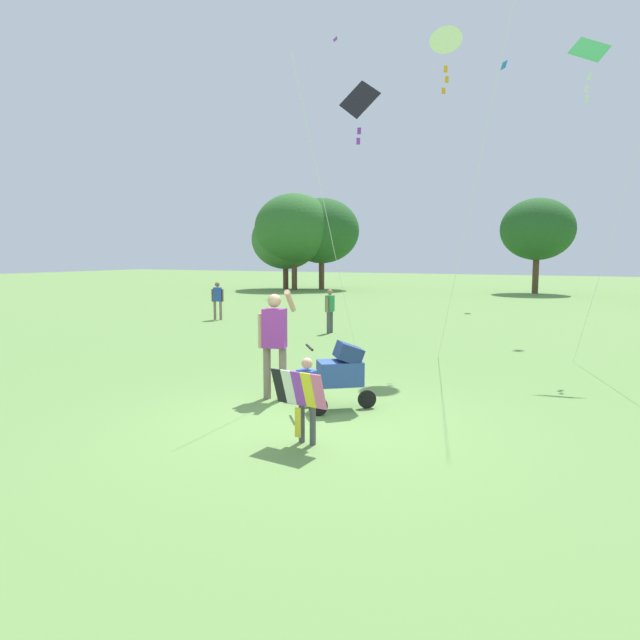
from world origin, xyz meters
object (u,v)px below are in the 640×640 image
object	(u,v)px
person_adult_flyer	(275,336)
kite_orange_delta	(446,44)
person_red_shirt	(330,307)
kite_adult_black	(358,107)
kite_green_novelty	(592,66)
cooler_box	(306,389)
child_with_butterfly_kite	(306,393)
stroller	(341,370)
person_back_turned	(218,298)

from	to	relation	value
person_adult_flyer	kite_orange_delta	xyz separation A→B (m)	(1.43, 4.79, 5.73)
person_red_shirt	kite_adult_black	bearing A→B (deg)	-56.99
kite_adult_black	kite_orange_delta	xyz separation A→B (m)	(1.58, 1.04, 1.35)
kite_green_novelty	cooler_box	distance (m)	8.83
kite_green_novelty	person_red_shirt	distance (m)	8.79
child_with_butterfly_kite	kite_orange_delta	size ratio (longest dim) A/B	0.15
kite_orange_delta	cooler_box	bearing A→B (deg)	-101.58
child_with_butterfly_kite	cooler_box	distance (m)	2.20
child_with_butterfly_kite	stroller	world-z (taller)	child_with_butterfly_kite
kite_adult_black	person_adult_flyer	bearing A→B (deg)	-87.81
person_adult_flyer	person_red_shirt	distance (m)	7.76
person_adult_flyer	person_red_shirt	size ratio (longest dim) A/B	1.37
stroller	person_red_shirt	bearing A→B (deg)	116.34
person_adult_flyer	child_with_butterfly_kite	bearing A→B (deg)	-50.07
stroller	kite_adult_black	size ratio (longest dim) A/B	0.17
kite_green_novelty	kite_orange_delta	bearing A→B (deg)	-165.87
kite_adult_black	kite_orange_delta	world-z (taller)	kite_orange_delta
kite_orange_delta	cooler_box	xyz separation A→B (m)	(-0.95, -4.64, -6.58)
person_red_shirt	cooler_box	size ratio (longest dim) A/B	2.88
kite_orange_delta	person_back_turned	world-z (taller)	kite_orange_delta
kite_adult_black	kite_green_novelty	world-z (taller)	kite_green_novelty
stroller	kite_green_novelty	xyz separation A→B (m)	(3.01, 5.64, 5.51)
kite_green_novelty	cooler_box	size ratio (longest dim) A/B	15.12
child_with_butterfly_kite	person_red_shirt	size ratio (longest dim) A/B	0.83
kite_orange_delta	person_red_shirt	bearing A→B (deg)	146.89
person_red_shirt	person_back_turned	bearing A→B (deg)	164.86
cooler_box	person_red_shirt	bearing A→B (deg)	112.37
person_adult_flyer	person_red_shirt	xyz separation A→B (m)	(-2.48, 7.35, -0.26)
kite_orange_delta	kite_green_novelty	bearing A→B (deg)	14.13
child_with_butterfly_kite	person_adult_flyer	world-z (taller)	person_adult_flyer
stroller	kite_orange_delta	bearing A→B (deg)	87.61
person_adult_flyer	kite_adult_black	distance (m)	5.77
kite_adult_black	person_red_shirt	xyz separation A→B (m)	(-2.34, 3.59, -4.64)
kite_green_novelty	person_back_turned	bearing A→B (deg)	164.74
stroller	cooler_box	size ratio (longest dim) A/B	2.33
person_red_shirt	stroller	bearing A→B (deg)	-63.66
person_back_turned	kite_orange_delta	bearing A→B (deg)	-23.63
child_with_butterfly_kite	kite_adult_black	distance (m)	7.46
child_with_butterfly_kite	kite_adult_black	bearing A→B (deg)	106.33
person_adult_flyer	stroller	distance (m)	1.30
child_with_butterfly_kite	person_back_turned	size ratio (longest dim) A/B	0.80
kite_adult_black	cooler_box	bearing A→B (deg)	-80.14
child_with_butterfly_kite	person_back_turned	xyz separation A→B (m)	(-8.98, 10.46, 0.14)
person_back_turned	child_with_butterfly_kite	bearing A→B (deg)	-49.38
person_red_shirt	person_back_turned	xyz separation A→B (m)	(-5.03, 1.36, 0.02)
kite_adult_black	kite_orange_delta	bearing A→B (deg)	33.46
stroller	person_back_turned	bearing A→B (deg)	134.63
person_back_turned	stroller	bearing A→B (deg)	-45.37
child_with_butterfly_kite	kite_orange_delta	world-z (taller)	kite_orange_delta
person_red_shirt	kite_orange_delta	bearing A→B (deg)	-33.11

